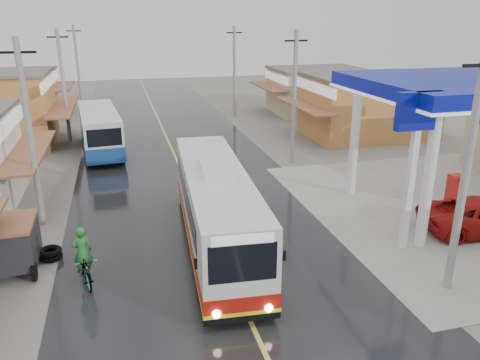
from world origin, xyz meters
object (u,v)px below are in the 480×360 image
Objects in this scene: tricycle_near at (14,243)px; tyre_stack at (51,254)px; coach_bus at (216,208)px; cyclist at (84,264)px; second_bus at (100,130)px.

tricycle_near reaches higher than tyre_stack.
coach_bus is 5.27m from cyclist.
second_bus is at bearing 110.74° from coach_bus.
cyclist is at bearing -34.06° from tricycle_near.
coach_bus reaches higher than tricycle_near.
tricycle_near is at bearing -105.06° from second_bus.
tyre_stack is (-6.32, 0.52, -1.44)m from coach_bus.
second_bus is 10.30× the size of tyre_stack.
second_bus reaches higher than cyclist.
second_bus reaches higher than tyre_stack.
coach_bus is at bearing -1.25° from tricycle_near.
coach_bus reaches higher than tyre_stack.
coach_bus reaches higher than cyclist.
tyre_stack is at bearing -101.41° from second_bus.
tyre_stack is (1.06, 0.53, -0.86)m from tricycle_near.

